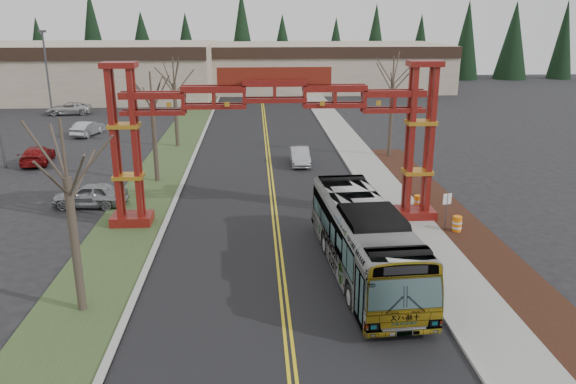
{
  "coord_description": "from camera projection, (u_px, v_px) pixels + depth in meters",
  "views": [
    {
      "loc": [
        -1.07,
        -11.89,
        11.11
      ],
      "look_at": [
        0.4,
        12.73,
        3.4
      ],
      "focal_mm": 35.0,
      "sensor_mm": 36.0,
      "label": 1
    }
  ],
  "objects": [
    {
      "name": "road",
      "position": [
        272.0,
        186.0,
        38.52
      ],
      "size": [
        12.0,
        110.0,
        0.02
      ],
      "primitive_type": "cube",
      "color": "black",
      "rests_on": "ground"
    },
    {
      "name": "lane_line_left",
      "position": [
        270.0,
        186.0,
        38.51
      ],
      "size": [
        0.12,
        100.0,
        0.01
      ],
      "primitive_type": "cube",
      "color": "gold",
      "rests_on": "road"
    },
    {
      "name": "lane_line_right",
      "position": [
        273.0,
        186.0,
        38.52
      ],
      "size": [
        0.12,
        100.0,
        0.01
      ],
      "primitive_type": "cube",
      "color": "gold",
      "rests_on": "road"
    },
    {
      "name": "curb_right",
      "position": [
        360.0,
        183.0,
        38.85
      ],
      "size": [
        0.3,
        110.0,
        0.15
      ],
      "primitive_type": "cube",
      "color": "#A5A4A0",
      "rests_on": "ground"
    },
    {
      "name": "sidewalk_right",
      "position": [
        381.0,
        183.0,
        38.93
      ],
      "size": [
        2.6,
        110.0,
        0.14
      ],
      "primitive_type": "cube",
      "color": "gray",
      "rests_on": "ground"
    },
    {
      "name": "landscape_strip",
      "position": [
        513.0,
        278.0,
        24.8
      ],
      "size": [
        2.6,
        50.0,
        0.12
      ],
      "primitive_type": "cube",
      "color": "black",
      "rests_on": "ground"
    },
    {
      "name": "grass_median",
      "position": [
        154.0,
        187.0,
        38.06
      ],
      "size": [
        4.0,
        110.0,
        0.08
      ],
      "primitive_type": "cube",
      "color": "#374A25",
      "rests_on": "ground"
    },
    {
      "name": "curb_left",
      "position": [
        181.0,
        187.0,
        38.15
      ],
      "size": [
        0.3,
        110.0,
        0.15
      ],
      "primitive_type": "cube",
      "color": "#A5A4A0",
      "rests_on": "ground"
    },
    {
      "name": "gateway_arch",
      "position": [
        275.0,
        117.0,
        30.07
      ],
      "size": [
        18.2,
        1.6,
        8.9
      ],
      "color": "#570C0B",
      "rests_on": "ground"
    },
    {
      "name": "retail_building_west",
      "position": [
        52.0,
        70.0,
        80.43
      ],
      "size": [
        46.0,
        22.3,
        7.5
      ],
      "color": "tan",
      "rests_on": "ground"
    },
    {
      "name": "retail_building_east",
      "position": [
        323.0,
        66.0,
        90.4
      ],
      "size": [
        38.0,
        20.3,
        7.0
      ],
      "color": "tan",
      "rests_on": "ground"
    },
    {
      "name": "conifer_treeline",
      "position": [
        261.0,
        44.0,
        100.43
      ],
      "size": [
        116.1,
        5.6,
        13.0
      ],
      "color": "black",
      "rests_on": "ground"
    },
    {
      "name": "transit_bus",
      "position": [
        364.0,
        239.0,
        24.96
      ],
      "size": [
        3.49,
        12.01,
        3.3
      ],
      "primitive_type": "imported",
      "rotation": [
        0.0,
        0.0,
        0.06
      ],
      "color": "#979A9E",
      "rests_on": "ground"
    },
    {
      "name": "silver_sedan",
      "position": [
        300.0,
        156.0,
        43.96
      ],
      "size": [
        1.43,
        4.05,
        1.33
      ],
      "primitive_type": "imported",
      "rotation": [
        0.0,
        0.0,
        0.0
      ],
      "color": "#A5A8AD",
      "rests_on": "ground"
    },
    {
      "name": "parked_car_near_a",
      "position": [
        90.0,
        195.0,
        34.13
      ],
      "size": [
        4.55,
        2.1,
        1.51
      ],
      "primitive_type": "imported",
      "rotation": [
        0.0,
        0.0,
        4.64
      ],
      "color": "gray",
      "rests_on": "ground"
    },
    {
      "name": "parked_car_mid_a",
      "position": [
        37.0,
        155.0,
        44.26
      ],
      "size": [
        2.52,
        4.98,
        1.39
      ],
      "primitive_type": "imported",
      "rotation": [
        0.0,
        0.0,
        3.27
      ],
      "color": "maroon",
      "rests_on": "ground"
    },
    {
      "name": "parked_car_far_a",
      "position": [
        88.0,
        128.0,
        54.74
      ],
      "size": [
        2.46,
        4.51,
        1.41
      ],
      "primitive_type": "imported",
      "rotation": [
        0.0,
        0.0,
        2.9
      ],
      "color": "#ACB0B4",
      "rests_on": "ground"
    },
    {
      "name": "parked_car_far_b",
      "position": [
        69.0,
        109.0,
        66.51
      ],
      "size": [
        5.31,
        2.8,
        1.43
      ],
      "primitive_type": "imported",
      "rotation": [
        0.0,
        0.0,
        4.8
      ],
      "color": "silver",
      "rests_on": "ground"
    },
    {
      "name": "bare_tree_median_near",
      "position": [
        67.0,
        178.0,
        20.58
      ],
      "size": [
        3.33,
        3.33,
        7.67
      ],
      "color": "#382D26",
      "rests_on": "ground"
    },
    {
      "name": "bare_tree_median_mid",
      "position": [
        152.0,
        104.0,
        37.93
      ],
      "size": [
        3.21,
        3.21,
        7.64
      ],
      "color": "#382D26",
      "rests_on": "ground"
    },
    {
      "name": "bare_tree_median_far",
      "position": [
        174.0,
        84.0,
        48.58
      ],
      "size": [
        3.35,
        3.35,
        7.83
      ],
      "color": "#382D26",
      "rests_on": "ground"
    },
    {
      "name": "bare_tree_right_far",
      "position": [
        393.0,
        83.0,
        44.78
      ],
      "size": [
        3.14,
        3.14,
        8.17
      ],
      "color": "#382D26",
      "rests_on": "ground"
    },
    {
      "name": "light_pole_far",
      "position": [
        47.0,
        67.0,
        64.23
      ],
      "size": [
        0.84,
        0.42,
        9.68
      ],
      "color": "#3F3F44",
      "rests_on": "ground"
    },
    {
      "name": "street_sign",
      "position": [
        447.0,
        204.0,
        29.91
      ],
      "size": [
        0.48,
        0.15,
        2.15
      ],
      "color": "#3F3F44",
      "rests_on": "ground"
    },
    {
      "name": "barrel_south",
      "position": [
        457.0,
        225.0,
        30.02
      ],
      "size": [
        0.51,
        0.51,
        0.95
      ],
      "color": "orange",
      "rests_on": "ground"
    },
    {
      "name": "barrel_mid",
      "position": [
        418.0,
        203.0,
        33.62
      ],
      "size": [
        0.49,
        0.49,
        0.91
      ],
      "color": "orange",
      "rests_on": "ground"
    },
    {
      "name": "barrel_north",
      "position": [
        426.0,
        192.0,
        35.69
      ],
      "size": [
        0.5,
        0.5,
        0.93
      ],
      "color": "orange",
      "rests_on": "ground"
    }
  ]
}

